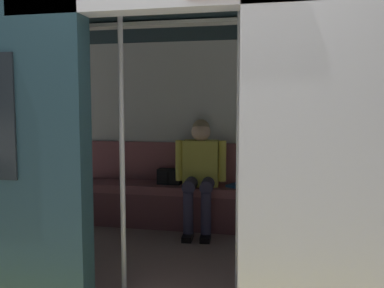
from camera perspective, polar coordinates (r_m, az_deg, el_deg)
train_car at (r=3.56m, az=0.06°, el=6.79°), size 6.40×2.66×2.20m
bench_seat at (r=4.63m, az=3.30°, el=-7.14°), size 3.16×0.44×0.48m
person_seated at (r=4.55m, az=1.10°, el=-3.15°), size 0.55×0.70×1.20m
handbag at (r=4.76m, az=-3.04°, el=-4.38°), size 0.26×0.15×0.17m
book at (r=4.63m, az=6.09°, el=-5.57°), size 0.24×0.27×0.03m
grab_pole_door at (r=2.97m, az=-9.40°, el=-1.18°), size 0.04×0.04×2.06m
grab_pole_far at (r=2.88m, az=6.33°, el=-1.34°), size 0.04×0.04×2.06m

